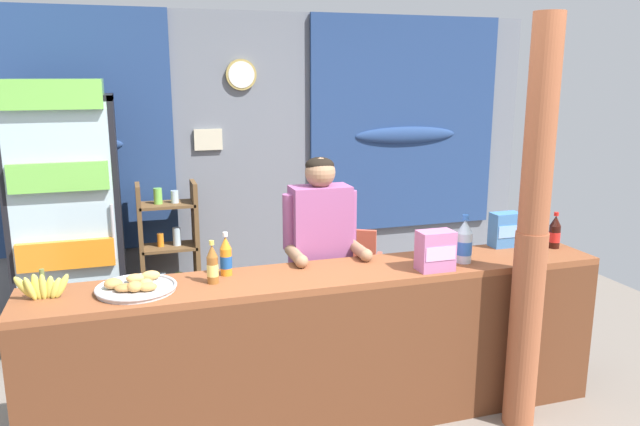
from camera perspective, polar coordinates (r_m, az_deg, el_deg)
The scene contains 16 objects.
ground_plane at distance 4.35m, azimuth -2.34°, elevation -15.33°, with size 7.29×7.29×0.00m, color slate.
back_wall_curtained at distance 5.50m, azimuth -6.98°, elevation 5.22°, with size 5.46×0.22×2.57m.
stall_counter at distance 3.56m, azimuth 1.40°, elevation -11.69°, with size 3.35×0.49×0.94m.
timber_post at distance 3.64m, azimuth 19.12°, elevation -2.48°, with size 0.20×0.18×2.37m.
drink_fridge at distance 4.86m, azimuth -22.58°, elevation 0.58°, with size 0.77×0.61×2.02m.
bottle_shelf_rack at distance 5.22m, azimuth -13.84°, elevation -3.46°, with size 0.48×0.28×1.19m.
plastic_lawn_chair at distance 5.04m, azimuth 2.98°, elevation -5.23°, with size 0.60×0.60×0.86m.
shopkeeper at distance 3.89m, azimuth 0.05°, elevation -3.32°, with size 0.49×0.42×1.55m.
soda_bottle_water at distance 3.76m, azimuth 13.28°, elevation -2.67°, with size 0.09×0.09×0.29m.
soda_bottle_orange_soda at distance 3.48m, azimuth -8.75°, elevation -4.07°, with size 0.07×0.07×0.25m.
soda_bottle_cola at distance 4.26m, azimuth 21.01°, elevation -1.73°, with size 0.07×0.07×0.24m.
soda_bottle_iced_tea at distance 3.36m, azimuth -9.98°, elevation -4.81°, with size 0.06×0.06×0.24m.
snack_box_wafer at distance 3.59m, azimuth 10.69°, elevation -3.46°, with size 0.21×0.13×0.23m.
snack_box_biscuit at distance 4.19m, azimuth 16.85°, elevation -1.49°, with size 0.19×0.12×0.23m.
pastry_tray at distance 3.36m, azimuth -16.79°, elevation -6.58°, with size 0.42×0.42×0.07m.
banana_bunch at distance 3.40m, azimuth -24.47°, elevation -6.30°, with size 0.28×0.06×0.16m.
Camera 1 is at (-0.99, -2.63, 2.05)m, focal length 34.37 mm.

